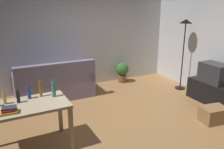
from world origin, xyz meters
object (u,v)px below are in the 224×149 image
Objects in this scene: potted_plant at (122,71)px; storage_box at (214,115)px; bottle_squat at (5,99)px; bottle_blue at (29,93)px; tv at (214,73)px; desk at (27,111)px; bottle_dark at (18,97)px; couch at (55,86)px; tv_stand at (211,92)px; bottle_amber at (41,89)px; book_stack at (8,111)px; torchiere_lamp at (185,35)px; bottle_tall at (54,89)px.

potted_plant is 2.89m from storage_box.
bottle_blue is (0.35, 0.06, 0.01)m from bottle_squat.
tv is 3.89m from bottle_blue.
bottle_dark is (-0.09, 0.12, 0.20)m from desk.
couch is at bearing 65.88° from bottle_blue.
desk is 3.61m from potted_plant.
tv_stand is 3.78× the size of bottle_amber.
bottle_squat reaches higher than book_stack.
storage_box is 1.91× the size of book_stack.
bottle_squat is at bearing -168.03° from torchiere_lamp.
potted_plant is (2.00, 0.31, 0.02)m from couch.
torchiere_lamp reaches higher than desk.
torchiere_lamp is at bearing 164.89° from couch.
tv_stand is 3.58m from bottle_tall.
desk is at bearing 36.61° from book_stack.
bottle_blue is (-0.76, -1.69, 0.55)m from couch.
bottle_dark reaches higher than tv.
tv is 0.49× the size of desk.
couch is at bearing 133.83° from storage_box.
bottle_amber is (-0.58, -1.68, 0.58)m from couch.
storage_box is 3.02m from bottle_tall.
tv is at bearing 149.40° from couch.
tv is 1.25× the size of storage_box.
bottle_amber reaches higher than tv_stand.
bottle_dark reaches higher than potted_plant.
tv is 2.67× the size of bottle_blue.
bottle_blue is at bearing 9.04° from bottle_squat.
torchiere_lamp is 6.23× the size of bottle_amber.
desk is (-3.96, -1.06, -0.76)m from torchiere_lamp.
storage_box is 1.65× the size of bottle_amber.
book_stack is at bearing -85.68° from bottle_squat.
tv is 3.53m from bottle_tall.
tv is at bearing -1.02° from bottle_dark.
book_stack reaches higher than potted_plant.
torchiere_lamp is (3.13, -0.85, 1.11)m from couch.
couch is at bearing 59.37° from tv_stand.
bottle_tall reaches higher than book_stack.
bottle_squat reaches higher than couch.
bottle_tall reaches higher than bottle_dark.
potted_plant is 2.02× the size of bottle_tall.
bottle_blue reaches higher than potted_plant.
bottle_tall reaches higher than bottle_blue.
tv is 2.06× the size of bottle_amber.
bottle_blue is at bearing -177.27° from bottle_amber.
tv_stand is at bearing -0.42° from desk.
bottle_dark is (-3.35, 0.75, 0.70)m from storage_box.
book_stack is at bearing -163.53° from torchiere_lamp.
bottle_dark is 0.36m from bottle_amber.
couch is 6.18× the size of bottle_amber.
book_stack is at bearing -142.03° from potted_plant.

